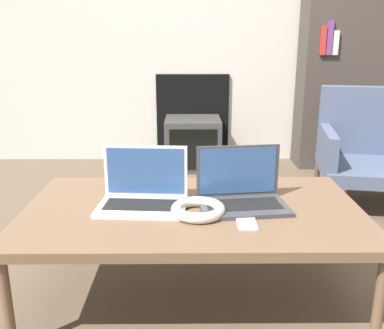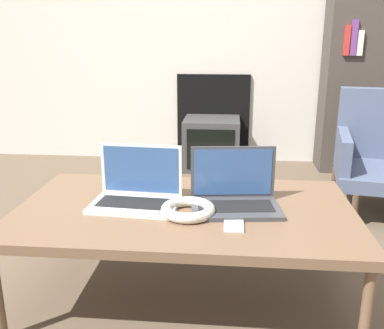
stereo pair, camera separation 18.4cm
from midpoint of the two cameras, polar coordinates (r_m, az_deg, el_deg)
ground_plane at (r=1.75m, az=-3.06°, el=-19.05°), size 14.00×14.00×0.00m
wall_back at (r=3.64m, az=-1.80°, el=20.82°), size 7.00×0.08×2.60m
table at (r=1.67m, az=-3.08°, el=-6.63°), size 1.30×0.74×0.39m
laptop_left at (r=1.69m, az=-9.63°, el=-3.81°), size 0.35×0.24×0.22m
laptop_right at (r=1.67m, az=3.46°, el=-3.82°), size 0.36×0.26×0.22m
headphones at (r=1.59m, az=-2.51°, el=-6.08°), size 0.20×0.20×0.04m
phone at (r=1.54m, az=3.78°, el=-7.54°), size 0.07×0.15×0.01m
tv at (r=3.46m, az=-1.41°, el=2.88°), size 0.44×0.43×0.40m
armchair at (r=2.89m, az=20.90°, el=2.29°), size 0.70×0.70×0.72m
bookshelf at (r=3.62m, az=18.58°, el=12.48°), size 0.72×0.32×1.63m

